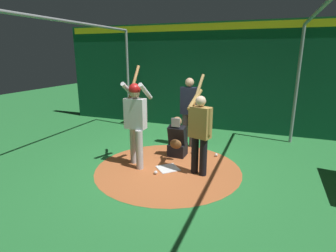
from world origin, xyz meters
TOP-DOWN VIEW (x-y plane):
  - ground_plane at (0.00, 0.00)m, footprint 26.13×26.13m
  - dirt_circle at (0.00, 0.00)m, footprint 3.09×3.09m
  - home_plate at (0.00, 0.00)m, footprint 0.59×0.59m
  - batter at (0.07, -0.70)m, footprint 0.68×0.49m
  - catcher at (-0.77, -0.06)m, footprint 0.58×0.40m
  - umpire at (-1.56, -0.02)m, footprint 0.23×0.49m
  - visitor at (-0.01, 0.67)m, footprint 0.63×0.51m
  - back_wall at (-3.57, 0.00)m, footprint 0.23×10.13m
  - cage_frame at (0.00, 0.00)m, footprint 5.88×5.13m
  - bat_rack at (-3.33, -2.45)m, footprint 0.70×0.19m
  - baseball_0 at (0.35, -0.14)m, footprint 0.07×0.07m
  - baseball_1 at (-1.07, 0.82)m, footprint 0.07×0.07m
  - baseball_2 at (-1.07, 0.23)m, footprint 0.07×0.07m

SIDE VIEW (x-z plane):
  - ground_plane at x=0.00m, z-range 0.00..0.00m
  - dirt_circle at x=0.00m, z-range 0.00..0.01m
  - home_plate at x=0.00m, z-range 0.01..0.02m
  - baseball_0 at x=0.35m, z-range 0.01..0.08m
  - baseball_1 at x=-1.07m, z-range 0.01..0.08m
  - baseball_2 at x=-1.07m, z-range 0.01..0.08m
  - catcher at x=-0.77m, z-range -0.10..0.87m
  - bat_rack at x=-3.33m, z-range -0.04..1.02m
  - visitor at x=-0.01m, z-range -0.06..1.93m
  - umpire at x=-1.56m, z-range 0.12..1.92m
  - batter at x=0.07m, z-range 0.03..2.17m
  - back_wall at x=-3.57m, z-range 0.01..3.32m
  - cage_frame at x=0.00m, z-range 0.63..3.75m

